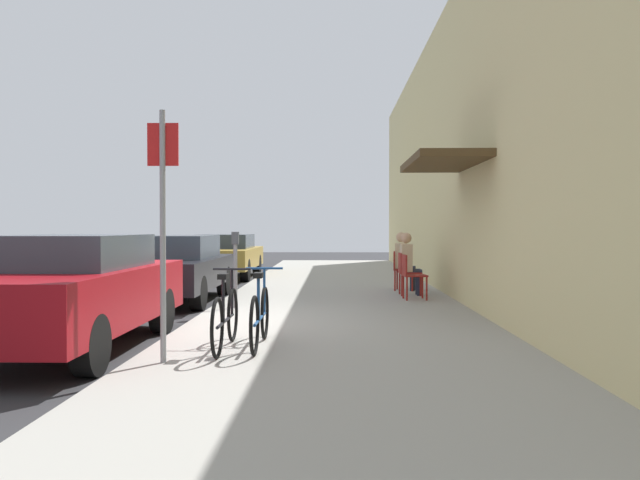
# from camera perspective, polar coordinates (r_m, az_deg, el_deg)

# --- Properties ---
(ground_plane) EXTENTS (60.00, 60.00, 0.00)m
(ground_plane) POSITION_cam_1_polar(r_m,az_deg,el_deg) (9.88, -11.53, -7.74)
(ground_plane) COLOR #2D2D30
(sidewalk_slab) EXTENTS (4.50, 32.00, 0.12)m
(sidewalk_slab) POSITION_cam_1_polar(r_m,az_deg,el_deg) (11.61, 1.67, -6.09)
(sidewalk_slab) COLOR #9E9B93
(sidewalk_slab) RESTS_ON ground_plane
(building_facade) EXTENTS (1.40, 32.00, 6.17)m
(building_facade) POSITION_cam_1_polar(r_m,az_deg,el_deg) (11.88, 13.44, 8.67)
(building_facade) COLOR beige
(building_facade) RESTS_ON ground_plane
(parked_car_0) EXTENTS (1.80, 4.40, 1.42)m
(parked_car_0) POSITION_cam_1_polar(r_m,az_deg,el_deg) (8.56, -21.22, -4.11)
(parked_car_0) COLOR maroon
(parked_car_0) RESTS_ON ground_plane
(parked_car_1) EXTENTS (1.80, 4.40, 1.35)m
(parked_car_1) POSITION_cam_1_polar(r_m,az_deg,el_deg) (13.53, -12.73, -2.34)
(parked_car_1) COLOR black
(parked_car_1) RESTS_ON ground_plane
(parked_car_2) EXTENTS (1.80, 4.40, 1.31)m
(parked_car_2) POSITION_cam_1_polar(r_m,az_deg,el_deg) (19.67, -8.32, -1.30)
(parked_car_2) COLOR #A58433
(parked_car_2) RESTS_ON ground_plane
(parking_meter) EXTENTS (0.12, 0.10, 1.32)m
(parking_meter) POSITION_cam_1_polar(r_m,az_deg,el_deg) (11.34, -7.45, -2.08)
(parking_meter) COLOR slate
(parking_meter) RESTS_ON sidewalk_slab
(street_sign) EXTENTS (0.32, 0.06, 2.60)m
(street_sign) POSITION_cam_1_polar(r_m,az_deg,el_deg) (6.86, -13.65, 2.12)
(street_sign) COLOR gray
(street_sign) RESTS_ON sidewalk_slab
(bicycle_0) EXTENTS (0.46, 1.71, 0.90)m
(bicycle_0) POSITION_cam_1_polar(r_m,az_deg,el_deg) (7.53, -8.30, -6.81)
(bicycle_0) COLOR black
(bicycle_0) RESTS_ON sidewalk_slab
(bicycle_1) EXTENTS (0.46, 1.71, 0.90)m
(bicycle_1) POSITION_cam_1_polar(r_m,az_deg,el_deg) (7.64, -5.30, -6.69)
(bicycle_1) COLOR black
(bicycle_1) RESTS_ON sidewalk_slab
(cafe_chair_0) EXTENTS (0.47, 0.47, 0.87)m
(cafe_chair_0) POSITION_cam_1_polar(r_m,az_deg,el_deg) (12.67, 7.98, -2.94)
(cafe_chair_0) COLOR maroon
(cafe_chair_0) RESTS_ON sidewalk_slab
(cafe_chair_1) EXTENTS (0.45, 0.45, 0.87)m
(cafe_chair_1) POSITION_cam_1_polar(r_m,az_deg,el_deg) (13.46, 7.58, -2.70)
(cafe_chair_1) COLOR maroon
(cafe_chair_1) RESTS_ON sidewalk_slab
(seated_patron_1) EXTENTS (0.43, 0.36, 1.29)m
(seated_patron_1) POSITION_cam_1_polar(r_m,az_deg,el_deg) (13.46, 7.83, -1.88)
(seated_patron_1) COLOR #232838
(seated_patron_1) RESTS_ON sidewalk_slab
(cafe_chair_2) EXTENTS (0.53, 0.53, 0.87)m
(cafe_chair_2) POSITION_cam_1_polar(r_m,az_deg,el_deg) (14.49, 7.13, -2.43)
(cafe_chair_2) COLOR maroon
(cafe_chair_2) RESTS_ON sidewalk_slab
(seated_patron_2) EXTENTS (0.49, 0.43, 1.29)m
(seated_patron_2) POSITION_cam_1_polar(r_m,az_deg,el_deg) (14.47, 7.37, -1.67)
(seated_patron_2) COLOR #232838
(seated_patron_2) RESTS_ON sidewalk_slab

